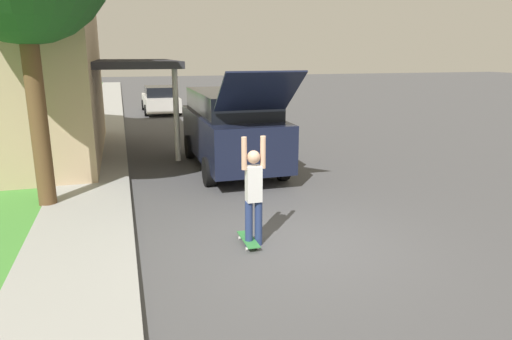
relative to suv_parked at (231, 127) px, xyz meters
name	(u,v)px	position (x,y,z in m)	size (l,w,h in m)	color
ground_plane	(295,241)	(-0.17, -5.45, -1.19)	(120.00, 120.00, 0.00)	#49494C
sidewalk	(94,171)	(-3.77, 0.55, -1.14)	(1.80, 80.00, 0.10)	#9E9E99
suv_parked	(231,127)	(0.00, 0.00, 0.00)	(2.17, 5.91, 2.85)	black
car_down_street	(160,100)	(-0.84, 13.33, -0.48)	(1.91, 4.53, 1.44)	silver
skateboarder	(254,191)	(-0.91, -5.42, -0.21)	(0.41, 0.22, 1.89)	navy
skateboard	(248,240)	(-0.99, -5.36, -1.10)	(0.23, 0.78, 0.10)	#337F3D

